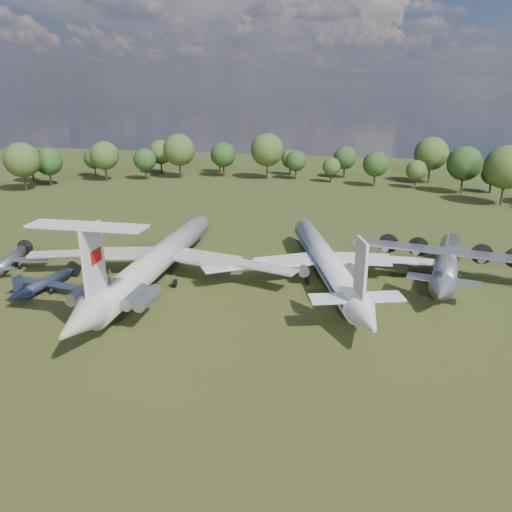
% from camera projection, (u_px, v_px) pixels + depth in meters
% --- Properties ---
extents(ground, '(300.00, 300.00, 0.00)m').
position_uv_depth(ground, '(194.00, 276.00, 77.93)').
color(ground, '#253F15').
rests_on(ground, ground).
extents(il62_airliner, '(44.34, 56.56, 5.40)m').
position_uv_depth(il62_airliner, '(159.00, 264.00, 75.32)').
color(il62_airliner, silver).
rests_on(il62_airliner, ground).
extents(tu104_jet, '(50.80, 58.61, 4.94)m').
position_uv_depth(tu104_jet, '(326.00, 266.00, 75.17)').
color(tu104_jet, silver).
rests_on(tu104_jet, ground).
extents(an12_transport, '(34.27, 37.04, 4.27)m').
position_uv_depth(an12_transport, '(447.00, 266.00, 76.19)').
color(an12_transport, '#9B9DA2').
rests_on(an12_transport, ground).
extents(small_prop_west, '(12.09, 15.52, 2.12)m').
position_uv_depth(small_prop_west, '(44.00, 286.00, 71.33)').
color(small_prop_west, black).
rests_on(small_prop_west, ground).
extents(small_prop_northwest, '(15.73, 18.39, 2.29)m').
position_uv_depth(small_prop_northwest, '(11.00, 262.00, 80.75)').
color(small_prop_northwest, '#A3A5AB').
rests_on(small_prop_northwest, ground).
extents(person_on_il62, '(0.72, 0.51, 1.87)m').
position_uv_depth(person_on_il62, '(110.00, 276.00, 60.11)').
color(person_on_il62, olive).
rests_on(person_on_il62, il62_airliner).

